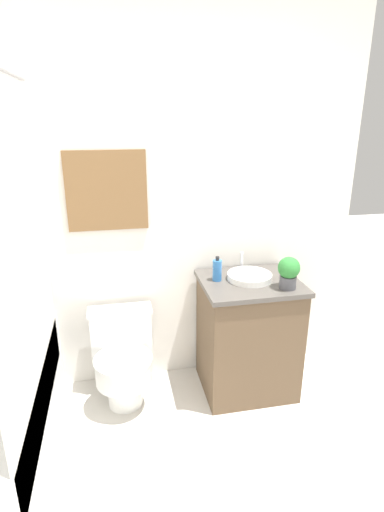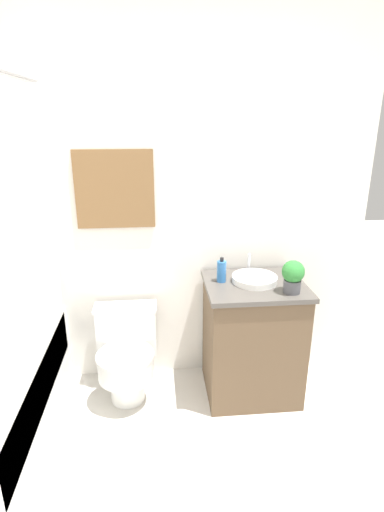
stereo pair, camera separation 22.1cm
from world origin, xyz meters
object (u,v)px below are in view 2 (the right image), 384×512
object	(u,v)px
soap_bottle	(222,271)
potted_plant	(293,275)
toilet	(126,354)
sink	(254,279)

from	to	relation	value
soap_bottle	potted_plant	world-z (taller)	potted_plant
soap_bottle	potted_plant	bearing A→B (deg)	-27.72
toilet	potted_plant	bearing A→B (deg)	-10.66
sink	potted_plant	bearing A→B (deg)	-44.52
toilet	soap_bottle	size ratio (longest dim) A/B	3.76
sink	soap_bottle	bearing A→B (deg)	172.95
sink	soap_bottle	size ratio (longest dim) A/B	1.99
toilet	sink	world-z (taller)	sink
toilet	soap_bottle	xyz separation A→B (m)	(0.62, 0.01, 0.55)
potted_plant	sink	bearing A→B (deg)	135.48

